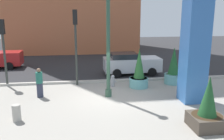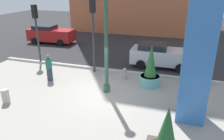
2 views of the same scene
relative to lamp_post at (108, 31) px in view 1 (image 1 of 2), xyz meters
name	(u,v)px [view 1 (image 1 of 2)]	position (x,y,z in m)	size (l,w,h in m)	color
ground_plane	(101,79)	(-0.06, 3.82, -3.61)	(60.00, 60.00, 0.00)	#2D2D30
plaza_pavement	(113,112)	(-0.06, -2.18, -3.61)	(18.00, 10.00, 0.02)	#9E998E
curb_strip	(102,81)	(-0.06, 2.94, -3.53)	(18.00, 0.24, 0.16)	#B7B2A8
lamp_post	(108,31)	(0.00, 0.00, 0.00)	(0.44, 0.44, 7.38)	#335642
art_pillar_blue	(195,45)	(4.24, -1.29, -0.64)	(1.14, 1.14, 5.94)	#3870BC
potted_plant_mid_plaza	(173,69)	(4.52, 1.99, -2.63)	(1.12, 1.12, 2.42)	#6BB2B2
potted_plant_near_left	(139,73)	(2.10, 1.51, -2.70)	(1.18, 1.18, 2.44)	#6BB2B2
potted_plant_by_pillar	(207,110)	(3.44, -4.38, -2.81)	(1.29, 1.29, 2.16)	#4C4238
fire_hydrant	(113,81)	(0.51, 1.90, -3.24)	(0.36, 0.26, 0.75)	#99999E
concrete_bollard	(17,113)	(-4.28, -2.68, -3.23)	(0.36, 0.36, 0.75)	#B2ADA3
traffic_light_corner	(76,36)	(-1.73, 2.54, -0.42)	(0.28, 0.42, 4.75)	#333833
traffic_light_far_side	(3,41)	(-6.15, 2.89, -0.75)	(0.28, 0.42, 4.19)	#333833
car_curb_west	(131,63)	(2.31, 4.93, -2.77)	(4.25, 2.10, 1.63)	silver
pedestrian_on_sidewalk	(39,81)	(-3.74, 0.37, -2.69)	(0.44, 0.44, 1.65)	#33384C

